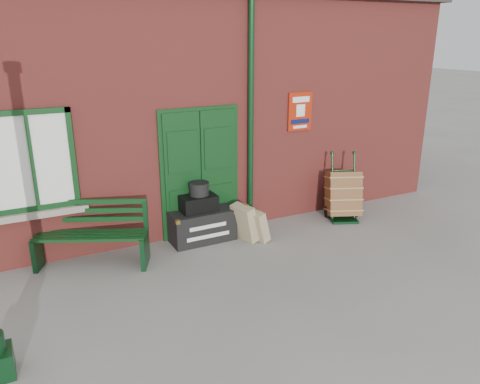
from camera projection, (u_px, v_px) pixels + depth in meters
ground at (256, 264)px, 7.26m from camera, size 80.00×80.00×0.00m
station_building at (175, 98)px, 9.53m from camera, size 10.30×4.30×4.36m
bench at (92, 232)px, 7.14m from camera, size 1.73×1.17×1.03m
houdini_trunk at (201, 225)px, 8.06m from camera, size 1.10×0.61×0.55m
strongbox at (198, 203)px, 7.91m from camera, size 0.61×0.44×0.27m
hatbox at (199, 189)px, 7.84m from camera, size 0.33×0.33×0.22m
suitcase_back at (245, 223)px, 8.00m from camera, size 0.41×0.51×0.65m
suitcase_front at (257, 225)px, 8.01m from camera, size 0.39×0.47×0.56m
porter_trolley at (343, 194)px, 8.94m from camera, size 0.82×0.84×1.26m
dark_trunk at (344, 199)px, 9.38m from camera, size 0.82×0.70×0.50m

